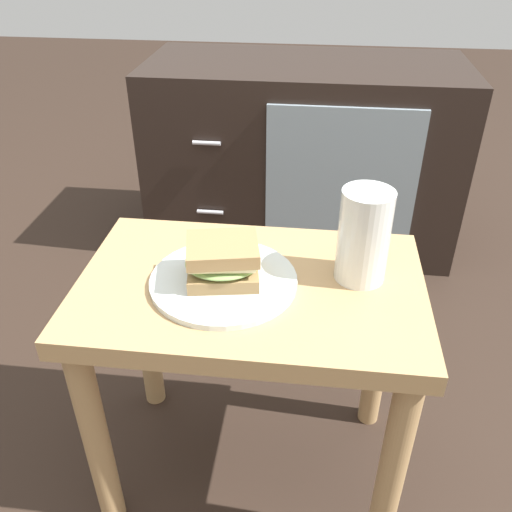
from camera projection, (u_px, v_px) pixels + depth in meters
ground_plane at (252, 461)px, 1.12m from camera, size 8.00×8.00×0.00m
side_table at (251, 325)px, 0.92m from camera, size 0.56×0.36×0.46m
tv_cabinet at (302, 155)px, 1.75m from camera, size 0.96×0.46×0.58m
plate at (224, 281)px, 0.87m from camera, size 0.24×0.24×0.01m
sandwich_front at (223, 261)px, 0.84m from camera, size 0.13×0.12×0.07m
beer_glass at (364, 237)px, 0.84m from camera, size 0.08×0.08×0.15m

